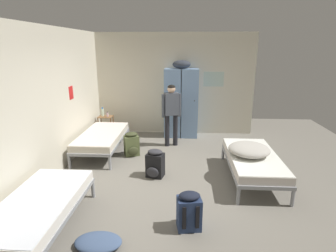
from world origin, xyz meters
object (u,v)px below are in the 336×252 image
shelf_unit (106,124)px  person_traveler (171,110)px  bedding_heap (249,149)px  backpack_navy (189,211)px  backpack_olive (132,145)px  lotion_bottle (107,115)px  locker_bank (181,102)px  clothes_pile_denim (98,242)px  bed_right (253,160)px  bed_left_front (38,207)px  water_bottle (103,112)px  bed_left_rear (102,137)px  backpack_black (155,164)px

shelf_unit → person_traveler: 2.03m
bedding_heap → backpack_navy: bedding_heap is taller
bedding_heap → backpack_olive: bearing=156.9°
lotion_bottle → backpack_navy: (2.17, -3.87, -0.37)m
locker_bank → backpack_navy: (0.18, -4.09, -0.71)m
lotion_bottle → clothes_pile_denim: lotion_bottle is taller
bed_right → lotion_bottle: bearing=145.6°
bedding_heap → person_traveler: (-1.52, 1.73, 0.33)m
clothes_pile_denim → person_traveler: bearing=78.9°
locker_bank → bed_left_front: size_ratio=1.09×
bedding_heap → water_bottle: 4.19m
shelf_unit → bed_right: 4.18m
bedding_heap → water_bottle: water_bottle is taller
bedding_heap → bed_left_rear: bearing=159.7°
backpack_black → backpack_olive: same height
locker_bank → bed_right: locker_bank is taller
bed_right → person_traveler: size_ratio=1.24×
backpack_navy → shelf_unit: bearing=119.9°
bed_left_rear → lotion_bottle: size_ratio=13.52×
shelf_unit → bed_left_rear: (0.25, -1.22, 0.04)m
bed_left_rear → person_traveler: (1.59, 0.59, 0.54)m
person_traveler → backpack_olive: person_traveler is taller
bed_left_front → person_traveler: person_traveler is taller
water_bottle → backpack_olive: 1.77m
water_bottle → backpack_navy: (2.32, -3.93, -0.42)m
shelf_unit → backpack_navy: size_ratio=1.04×
shelf_unit → backpack_olive: shelf_unit is taller
shelf_unit → bed_right: shelf_unit is taller
bed_right → bedding_heap: bedding_heap is taller
bed_left_rear → clothes_pile_denim: bearing=-74.7°
water_bottle → backpack_black: (1.70, -2.40, -0.42)m
person_traveler → bedding_heap: bearing=-48.7°
backpack_navy → water_bottle: bearing=120.6°
bed_left_rear → clothes_pile_denim: size_ratio=3.17×
locker_bank → backpack_navy: locker_bank is taller
bed_right → backpack_navy: (-1.21, -1.55, -0.12)m
backpack_olive → clothes_pile_denim: 3.02m
backpack_black → backpack_olive: bearing=122.0°
bed_left_front → clothes_pile_denim: bed_left_front is taller
shelf_unit → clothes_pile_denim: (1.11, -4.35, -0.28)m
water_bottle → clothes_pile_denim: size_ratio=0.41×
bedding_heap → lotion_bottle: (-3.29, 2.33, 0.04)m
bed_left_front → backpack_olive: (0.72, 2.77, -0.12)m
backpack_black → backpack_olive: size_ratio=1.00×
bed_right → water_bottle: (-3.53, 2.38, 0.30)m
water_bottle → backpack_navy: size_ratio=0.45×
bed_left_front → backpack_navy: size_ratio=3.45×
bed_left_front → backpack_black: bearing=51.8°
person_traveler → backpack_black: size_ratio=2.79×
bed_left_front → water_bottle: water_bottle is taller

